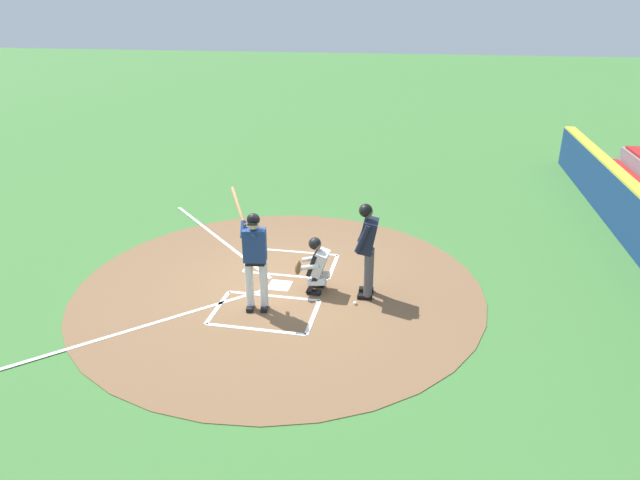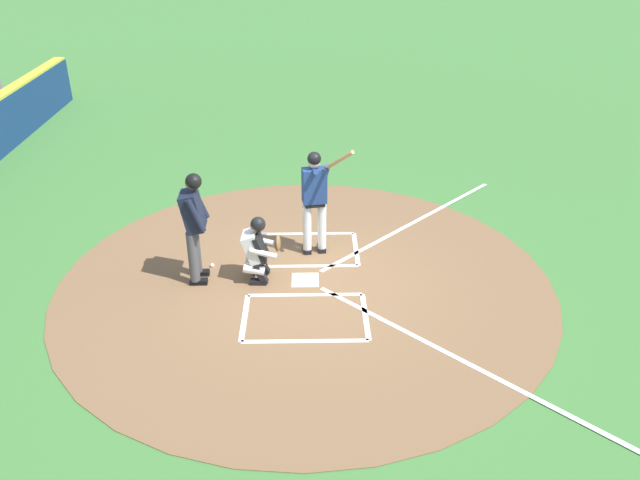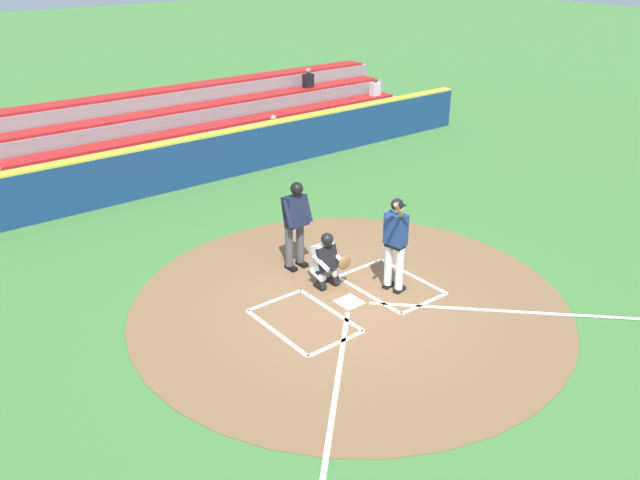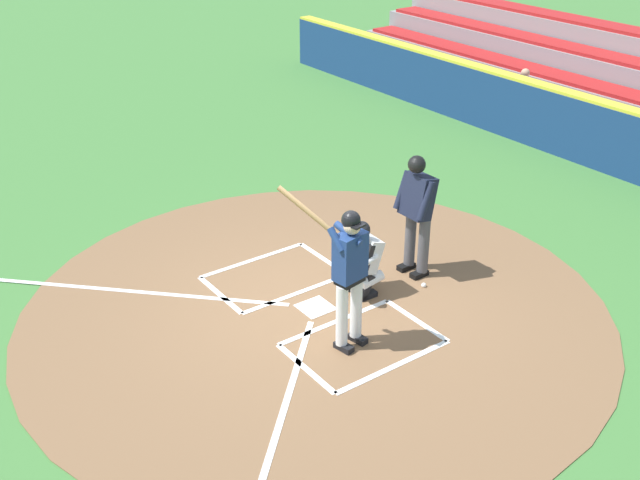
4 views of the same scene
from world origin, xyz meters
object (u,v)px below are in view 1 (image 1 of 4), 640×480
(batter, at_px, (255,254))
(baseball, at_px, (355,303))
(catcher, at_px, (316,264))
(plate_umpire, at_px, (368,244))

(batter, bearing_deg, baseball, -74.69)
(catcher, height_order, baseball, catcher)
(baseball, bearing_deg, plate_umpire, -21.00)
(batter, xyz_separation_m, catcher, (0.87, -0.92, -0.51))
(batter, relative_size, baseball, 28.76)
(batter, distance_m, plate_umpire, 2.10)
(baseball, bearing_deg, batter, 105.31)
(catcher, relative_size, plate_umpire, 0.61)
(catcher, bearing_deg, plate_umpire, -89.46)
(batter, relative_size, plate_umpire, 1.14)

